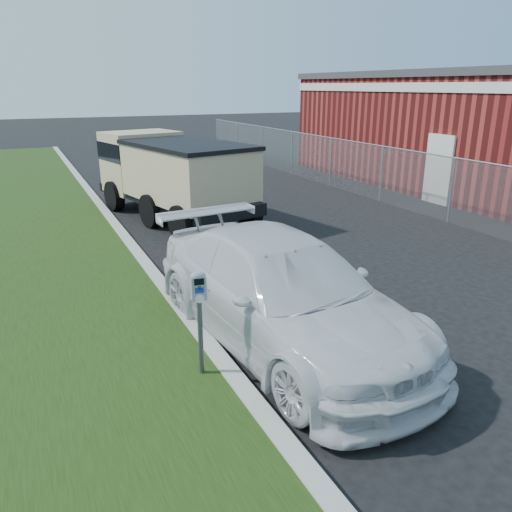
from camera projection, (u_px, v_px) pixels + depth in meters
name	position (u px, v px, depth m)	size (l,w,h in m)	color
ground	(359.00, 319.00, 8.22)	(120.00, 120.00, 0.00)	black
chainlink_fence	(382.00, 163.00, 16.22)	(0.06, 30.06, 30.00)	slate
brick_building	(492.00, 127.00, 19.23)	(9.20, 14.20, 4.17)	maroon
parking_meter	(199.00, 301.00, 6.13)	(0.21, 0.16, 1.39)	#3F4247
white_wagon	(282.00, 291.00, 7.34)	(2.20, 5.40, 1.57)	silver
dump_truck	(170.00, 172.00, 14.33)	(3.45, 6.23, 2.31)	black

